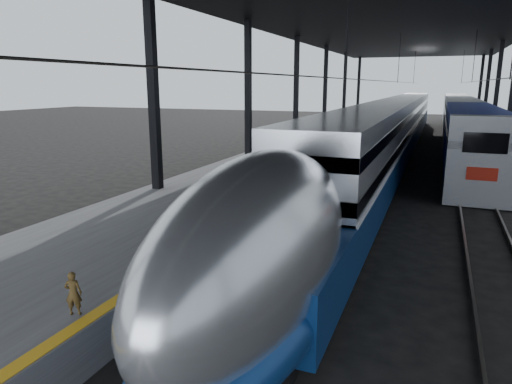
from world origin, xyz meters
The scene contains 8 objects.
ground centered at (0.00, 0.00, 0.00)m, with size 160.00×160.00×0.00m, color black.
platform centered at (-3.50, 20.00, 0.50)m, with size 6.00×80.00×1.00m, color #4C4C4F.
yellow_strip centered at (-0.70, 20.00, 1.00)m, with size 0.30×80.00×0.01m, color gold.
rails centered at (4.50, 20.00, 0.08)m, with size 6.52×80.00×0.16m.
canopy centered at (1.90, 20.00, 9.12)m, with size 18.00×75.00×9.47m.
tgv_train centered at (2.00, 24.47, 1.95)m, with size 2.92×65.20×4.18m.
second_train centered at (7.00, 37.58, 2.03)m, with size 2.91×56.05×4.01m.
child centered at (-1.07, -4.94, 1.44)m, with size 0.32×0.21×0.88m, color #4B3819.
Camera 1 is at (5.12, -11.06, 5.30)m, focal length 32.00 mm.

